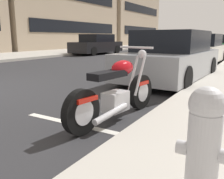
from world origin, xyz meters
name	(u,v)px	position (x,y,z in m)	size (l,w,h in m)	color
sidewalk_far_curb	(60,52)	(12.00, 7.24, 0.07)	(120.00, 5.00, 0.14)	#ADA89E
parking_stall_stripe	(85,126)	(0.00, -4.14, 0.00)	(0.12, 2.20, 0.01)	silver
parked_motorcycle	(117,93)	(0.52, -4.37, 0.42)	(2.09, 0.62, 1.10)	black
parked_car_across_street	(171,58)	(4.34, -4.03, 0.67)	(4.26, 2.01, 1.42)	gray
parked_car_behind_motorcycle	(199,50)	(9.35, -3.81, 0.65)	(4.14, 2.01, 1.38)	beige
parked_car_near_corner	(215,46)	(15.43, -3.67, 0.66)	(4.12, 2.08, 1.40)	#236638
crossing_truck	(208,40)	(32.03, -0.49, 0.86)	(2.05, 5.00, 1.85)	#141947
car_opposite_curb	(97,45)	(12.56, 4.10, 0.68)	(4.50, 2.04, 1.45)	black
fire_hydrant	(204,141)	(-0.99, -5.90, 0.56)	(0.24, 0.36, 0.80)	#B7B7BC
townhouse_far_uphill	(37,2)	(17.53, 15.28, 4.98)	(15.29, 11.56, 9.97)	tan
townhouse_near_left	(110,14)	(33.28, 15.38, 5.02)	(14.06, 11.77, 10.04)	tan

